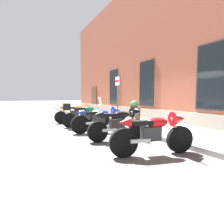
% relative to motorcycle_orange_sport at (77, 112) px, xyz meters
% --- Properties ---
extents(ground_plane, '(140.00, 140.00, 0.00)m').
position_rel_motorcycle_orange_sport_xyz_m(ground_plane, '(3.05, 1.00, -0.56)').
color(ground_plane, '#565451').
extents(sidewalk, '(32.52, 2.68, 0.14)m').
position_rel_motorcycle_orange_sport_xyz_m(sidewalk, '(3.05, 2.33, -0.49)').
color(sidewalk, gray).
rests_on(sidewalk, ground_plane).
extents(lane_stripe, '(32.52, 0.12, 0.01)m').
position_rel_motorcycle_orange_sport_xyz_m(lane_stripe, '(3.05, -2.20, -0.55)').
color(lane_stripe, silver).
rests_on(lane_stripe, ground_plane).
extents(brick_pub_facade, '(26.52, 5.32, 8.36)m').
position_rel_motorcycle_orange_sport_xyz_m(brick_pub_facade, '(3.05, 6.28, 3.61)').
color(brick_pub_facade, brown).
rests_on(brick_pub_facade, ground_plane).
extents(motorcycle_orange_sport, '(0.62, 2.11, 1.02)m').
position_rel_motorcycle_orange_sport_xyz_m(motorcycle_orange_sport, '(0.00, 0.00, 0.00)').
color(motorcycle_orange_sport, black).
rests_on(motorcycle_orange_sport, ground_plane).
extents(motorcycle_green_touring, '(0.86, 2.10, 1.36)m').
position_rel_motorcycle_orange_sport_xyz_m(motorcycle_green_touring, '(1.55, -0.15, 0.01)').
color(motorcycle_green_touring, black).
rests_on(motorcycle_green_touring, ground_plane).
extents(motorcycle_blue_sport, '(0.62, 2.20, 0.99)m').
position_rel_motorcycle_orange_sport_xyz_m(motorcycle_blue_sport, '(2.99, 0.05, -0.02)').
color(motorcycle_blue_sport, black).
rests_on(motorcycle_blue_sport, ground_plane).
extents(motorcycle_black_sport, '(0.62, 2.00, 1.04)m').
position_rel_motorcycle_orange_sport_xyz_m(motorcycle_black_sport, '(4.43, 0.04, 0.01)').
color(motorcycle_black_sport, black).
rests_on(motorcycle_black_sport, ground_plane).
extents(motorcycle_red_sport, '(0.75, 2.03, 1.00)m').
position_rel_motorcycle_orange_sport_xyz_m(motorcycle_red_sport, '(6.07, -0.01, -0.01)').
color(motorcycle_red_sport, black).
rests_on(motorcycle_red_sport, ground_plane).
extents(parking_sign, '(0.36, 0.07, 2.27)m').
position_rel_motorcycle_orange_sport_xyz_m(parking_sign, '(1.17, 1.78, 1.05)').
color(parking_sign, '#4C4C51').
rests_on(parking_sign, sidewalk).
extents(barrel_planter, '(0.61, 0.61, 1.04)m').
position_rel_motorcycle_orange_sport_xyz_m(barrel_planter, '(1.87, 2.35, 0.03)').
color(barrel_planter, brown).
rests_on(barrel_planter, sidewalk).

